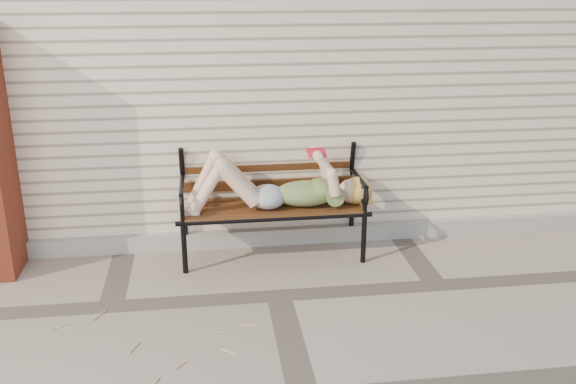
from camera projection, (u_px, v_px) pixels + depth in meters
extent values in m
plane|color=gray|center=(279.00, 296.00, 4.88)|extent=(80.00, 80.00, 0.00)
cube|color=beige|center=(246.00, 49.00, 7.19)|extent=(8.00, 4.00, 3.00)
cube|color=#A19D92|center=(266.00, 237.00, 5.77)|extent=(8.00, 0.10, 0.15)
cylinder|color=black|center=(184.00, 247.00, 5.18)|extent=(0.04, 0.04, 0.45)
cylinder|color=black|center=(185.00, 226.00, 5.60)|extent=(0.04, 0.04, 0.45)
cylinder|color=black|center=(364.00, 237.00, 5.37)|extent=(0.04, 0.04, 0.45)
cylinder|color=black|center=(352.00, 218.00, 5.79)|extent=(0.04, 0.04, 0.45)
cube|color=brown|center=(272.00, 207.00, 5.41)|extent=(1.53, 0.49, 0.03)
cylinder|color=black|center=(275.00, 219.00, 5.21)|extent=(1.61, 0.04, 0.04)
cylinder|color=black|center=(269.00, 200.00, 5.63)|extent=(1.61, 0.04, 0.04)
torus|color=black|center=(268.00, 139.00, 5.56)|extent=(0.28, 0.04, 0.28)
ellipsoid|color=#0B3A4D|center=(306.00, 193.00, 5.38)|extent=(0.54, 0.31, 0.21)
ellipsoid|color=#0B3A4D|center=(320.00, 189.00, 5.38)|extent=(0.26, 0.30, 0.16)
ellipsoid|color=#A7A7AB|center=(268.00, 197.00, 5.34)|extent=(0.30, 0.34, 0.19)
sphere|color=beige|center=(352.00, 191.00, 5.43)|extent=(0.22, 0.22, 0.22)
ellipsoid|color=#EFB15A|center=(357.00, 190.00, 5.43)|extent=(0.25, 0.26, 0.23)
cube|color=red|center=(316.00, 149.00, 5.26)|extent=(0.14, 0.02, 0.02)
cube|color=beige|center=(317.00, 154.00, 5.23)|extent=(0.14, 0.09, 0.05)
cube|color=beige|center=(315.00, 151.00, 5.31)|extent=(0.14, 0.09, 0.05)
cube|color=red|center=(317.00, 153.00, 5.23)|extent=(0.15, 0.09, 0.05)
cube|color=red|center=(315.00, 150.00, 5.31)|extent=(0.15, 0.09, 0.05)
cylinder|color=tan|center=(186.00, 298.00, 4.83)|extent=(0.08, 0.15, 0.01)
cylinder|color=tan|center=(31.00, 309.00, 4.68)|extent=(0.09, 0.03, 0.01)
cylinder|color=tan|center=(119.00, 366.00, 4.01)|extent=(0.08, 0.12, 0.01)
cylinder|color=tan|center=(61.00, 377.00, 3.90)|extent=(0.16, 0.04, 0.01)
cylinder|color=tan|center=(245.00, 368.00, 3.99)|extent=(0.03, 0.08, 0.01)
cylinder|color=tan|center=(68.00, 349.00, 4.19)|extent=(0.06, 0.15, 0.01)
cylinder|color=tan|center=(93.00, 328.00, 4.43)|extent=(0.05, 0.13, 0.01)
cylinder|color=tan|center=(124.00, 306.00, 4.73)|extent=(0.10, 0.07, 0.01)
cylinder|color=tan|center=(223.00, 318.00, 4.56)|extent=(0.10, 0.14, 0.01)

